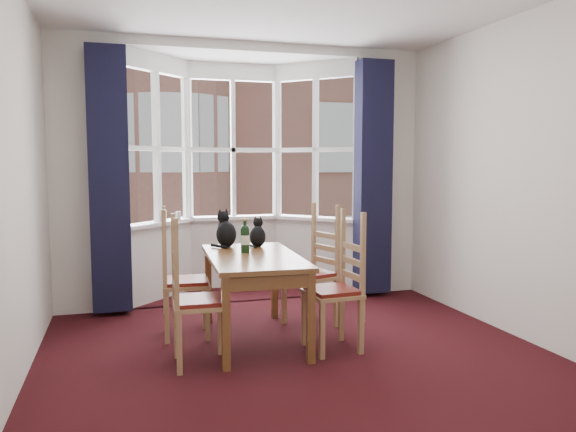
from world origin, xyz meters
name	(u,v)px	position (x,y,z in m)	size (l,w,h in m)	color
floor	(314,373)	(0.00, 0.00, 0.00)	(4.50, 4.50, 0.00)	black
wall_left	(2,184)	(-2.00, 0.00, 1.40)	(4.50, 4.50, 0.00)	silver
wall_right	(549,178)	(2.00, 0.00, 1.40)	(4.50, 4.50, 0.00)	silver
wall_near	(547,205)	(0.00, -2.25, 1.40)	(4.00, 4.00, 0.00)	silver
wall_back_pier_left	(85,175)	(-1.65, 2.25, 1.40)	(0.70, 0.12, 2.80)	silver
wall_back_pier_right	(384,173)	(1.65, 2.25, 1.40)	(0.70, 0.12, 2.80)	silver
bay_window	(237,173)	(0.00, 2.75, 1.40)	(2.76, 0.94, 2.80)	white
curtain_left	(109,180)	(-1.42, 2.07, 1.35)	(0.38, 0.22, 2.60)	black
curtain_right	(373,178)	(1.42, 2.07, 1.35)	(0.38, 0.22, 2.60)	black
dining_table	(253,266)	(-0.25, 0.87, 0.65)	(0.82, 1.43, 0.74)	brown
chair_left_near	(188,304)	(-0.85, 0.43, 0.47)	(0.42, 0.44, 0.92)	#9E784D
chair_left_far	(176,284)	(-0.88, 1.16, 0.47)	(0.43, 0.45, 0.92)	#9E784D
chair_right_near	(342,292)	(0.40, 0.46, 0.47)	(0.43, 0.45, 0.92)	#9E784D
chair_right_far	(318,275)	(0.45, 1.18, 0.47)	(0.51, 0.52, 0.92)	#9E784D
cat_left	(226,232)	(-0.38, 1.42, 0.88)	(0.22, 0.28, 0.36)	black
cat_right	(258,235)	(-0.10, 1.34, 0.85)	(0.20, 0.24, 0.29)	black
wine_bottle	(245,238)	(-0.29, 1.02, 0.87)	(0.08, 0.08, 0.30)	black
candle_tall	(164,216)	(-0.87, 2.60, 0.93)	(0.06, 0.06, 0.12)	white
candle_short	(178,216)	(-0.70, 2.63, 0.92)	(0.06, 0.06, 0.10)	white
street	(146,281)	(0.00, 32.25, -6.00)	(80.00, 80.00, 0.00)	#333335
tenement_building	(165,159)	(0.00, 14.01, 1.60)	(18.40, 7.80, 15.20)	#A36754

